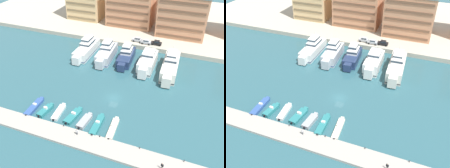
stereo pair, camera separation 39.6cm
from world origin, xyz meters
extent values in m
plane|color=#2D5B66|center=(0.00, 0.00, 0.00)|extent=(400.00, 400.00, 0.00)
cube|color=#BCB29E|center=(0.00, 67.56, 0.85)|extent=(180.00, 70.00, 1.70)
cube|color=#A8A399|center=(0.00, -18.30, 0.33)|extent=(120.00, 5.20, 0.65)
cube|color=white|center=(-19.13, 21.77, 1.74)|extent=(5.11, 15.23, 3.47)
cube|color=white|center=(-18.91, 13.15, 1.82)|extent=(2.66, 2.43, 2.95)
cube|color=#192347|center=(-19.13, 21.77, 0.61)|extent=(5.16, 15.39, 0.24)
cube|color=white|center=(-19.16, 22.90, 4.23)|extent=(3.85, 6.44, 1.51)
cube|color=#233342|center=(-19.16, 22.90, 4.38)|extent=(3.90, 6.51, 0.54)
cube|color=white|center=(-19.16, 22.90, 5.66)|extent=(3.00, 5.02, 1.36)
cube|color=#233342|center=(-19.16, 22.90, 5.80)|extent=(3.04, 5.07, 0.49)
cylinder|color=silver|center=(-19.18, 23.85, 7.24)|extent=(0.16, 0.16, 1.80)
cube|color=white|center=(-19.33, 29.77, 0.96)|extent=(4.04, 1.00, 0.20)
cube|color=silver|center=(-10.81, 21.22, 1.84)|extent=(5.84, 13.80, 3.68)
cube|color=silver|center=(-10.19, 13.44, 1.93)|extent=(2.81, 2.60, 3.12)
cube|color=#334C7F|center=(-10.81, 21.22, 0.64)|extent=(5.90, 13.93, 0.24)
cube|color=white|center=(-10.89, 22.22, 4.37)|extent=(4.17, 5.93, 1.38)
cube|color=#233342|center=(-10.89, 22.22, 4.51)|extent=(4.22, 5.99, 0.50)
cube|color=white|center=(-10.89, 22.22, 5.78)|extent=(3.25, 4.63, 1.44)
cube|color=#233342|center=(-10.89, 22.22, 5.92)|extent=(3.29, 4.67, 0.52)
cylinder|color=silver|center=(-10.96, 23.07, 7.40)|extent=(0.16, 0.16, 1.80)
cube|color=silver|center=(-11.39, 28.37, 1.01)|extent=(4.13, 1.22, 0.20)
cube|color=navy|center=(-3.55, 21.95, 1.50)|extent=(5.75, 12.68, 3.01)
cube|color=navy|center=(-2.86, 14.81, 1.58)|extent=(2.73, 2.53, 2.56)
cube|color=#334C7F|center=(-3.55, 21.95, 0.53)|extent=(5.81, 12.81, 0.24)
cube|color=white|center=(-3.64, 22.87, 3.79)|extent=(4.06, 5.49, 1.56)
cube|color=#233342|center=(-3.64, 22.87, 3.95)|extent=(4.11, 5.54, 0.56)
cube|color=white|center=(-3.64, 22.87, 5.32)|extent=(3.17, 4.28, 1.50)
cube|color=#233342|center=(-3.64, 22.87, 5.47)|extent=(3.21, 4.32, 0.54)
cylinder|color=silver|center=(-3.71, 23.64, 6.97)|extent=(0.16, 0.16, 1.80)
cube|color=navy|center=(-4.19, 28.52, 0.83)|extent=(3.97, 1.27, 0.20)
cube|color=white|center=(4.69, 20.34, 2.05)|extent=(5.28, 12.85, 4.10)
cube|color=white|center=(4.93, 12.90, 2.15)|extent=(2.76, 2.52, 3.49)
cube|color=black|center=(4.69, 20.34, 0.72)|extent=(5.33, 12.98, 0.24)
cube|color=white|center=(4.66, 21.29, 4.95)|extent=(3.97, 5.46, 1.69)
cube|color=#233342|center=(4.66, 21.29, 5.12)|extent=(4.02, 5.51, 0.61)
cylinder|color=silver|center=(4.63, 22.09, 6.69)|extent=(0.16, 0.16, 1.80)
cube|color=white|center=(4.47, 27.14, 1.13)|extent=(4.16, 1.03, 0.20)
cube|color=silver|center=(12.48, 20.12, 1.97)|extent=(5.79, 16.47, 3.94)
cube|color=silver|center=(12.99, 10.93, 2.07)|extent=(2.82, 2.59, 3.35)
cube|color=black|center=(12.48, 20.12, 0.69)|extent=(5.85, 16.63, 0.24)
cube|color=white|center=(12.41, 21.34, 4.82)|extent=(4.19, 7.01, 1.76)
cube|color=#233342|center=(12.41, 21.34, 4.99)|extent=(4.24, 7.09, 0.63)
cube|color=white|center=(12.41, 21.34, 6.28)|extent=(3.27, 5.47, 1.16)
cube|color=#233342|center=(12.41, 21.34, 6.40)|extent=(3.31, 5.53, 0.42)
cylinder|color=silver|center=(12.35, 22.36, 7.76)|extent=(0.16, 0.16, 1.80)
cube|color=silver|center=(12.00, 28.67, 1.08)|extent=(4.20, 1.13, 0.20)
cube|color=#33569E|center=(-18.64, -12.26, 0.45)|extent=(2.18, 7.31, 0.90)
cube|color=#33569E|center=(-18.84, -8.29, 0.45)|extent=(1.05, 0.87, 0.77)
cube|color=silver|center=(-18.67, -11.72, 1.10)|extent=(1.03, 0.65, 0.41)
cube|color=#283847|center=(-18.68, -11.44, 1.17)|extent=(0.92, 0.12, 0.24)
cube|color=black|center=(-18.46, -16.05, 0.60)|extent=(0.37, 0.30, 0.60)
cube|color=teal|center=(-14.91, -12.50, 0.50)|extent=(2.29, 5.01, 1.00)
cube|color=teal|center=(-14.62, -9.73, 0.50)|extent=(1.06, 0.90, 0.85)
cube|color=silver|center=(-14.87, -12.14, 1.28)|extent=(1.04, 0.70, 0.56)
cube|color=#283847|center=(-14.84, -11.86, 1.37)|extent=(0.90, 0.17, 0.33)
cube|color=black|center=(-15.18, -15.10, 0.65)|extent=(0.39, 0.32, 0.60)
cube|color=white|center=(-11.23, -11.70, 0.41)|extent=(2.38, 6.14, 0.81)
cube|color=white|center=(-11.61, -8.39, 0.41)|extent=(1.02, 0.87, 0.69)
cube|color=black|center=(-10.87, -14.85, 0.56)|extent=(0.39, 0.32, 0.60)
cube|color=teal|center=(-6.92, -11.70, 0.45)|extent=(2.75, 5.99, 0.90)
cube|color=teal|center=(-6.55, -8.40, 0.45)|extent=(1.26, 1.08, 0.77)
cube|color=silver|center=(-6.87, -11.27, 1.18)|extent=(1.22, 0.73, 0.57)
cube|color=#283847|center=(-6.84, -10.99, 1.27)|extent=(1.06, 0.20, 0.34)
cube|color=black|center=(-7.26, -14.76, 0.60)|extent=(0.39, 0.32, 0.60)
cube|color=#9EA3A8|center=(-3.19, -12.47, 0.52)|extent=(2.36, 5.14, 1.05)
cube|color=#9EA3A8|center=(-2.95, -9.59, 0.52)|extent=(1.15, 0.97, 0.89)
cube|color=black|center=(-3.40, -15.14, 0.67)|extent=(0.38, 0.31, 0.60)
cube|color=teal|center=(0.39, -12.53, 0.52)|extent=(2.19, 7.03, 1.04)
cube|color=teal|center=(0.16, -8.72, 0.52)|extent=(1.02, 0.85, 0.89)
cube|color=silver|center=(0.36, -12.01, 1.25)|extent=(1.01, 0.66, 0.42)
cube|color=#283847|center=(0.34, -11.73, 1.31)|extent=(0.89, 0.13, 0.25)
cube|color=black|center=(0.61, -16.17, 0.67)|extent=(0.38, 0.30, 0.60)
cube|color=beige|center=(4.44, -12.11, 0.39)|extent=(2.29, 7.21, 0.79)
cube|color=beige|center=(4.07, -8.25, 0.39)|extent=(0.96, 0.81, 0.67)
cube|color=silver|center=(4.39, -11.58, 1.05)|extent=(0.95, 0.68, 0.52)
cube|color=#283847|center=(4.36, -11.30, 1.12)|extent=(0.82, 0.16, 0.31)
cube|color=black|center=(4.79, -15.82, 0.54)|extent=(0.38, 0.31, 0.60)
cube|color=#B7BCC1|center=(-3.51, 35.75, 2.42)|extent=(4.13, 1.77, 0.80)
cube|color=#B7BCC1|center=(-3.36, 35.76, 3.16)|extent=(2.13, 1.59, 0.68)
cube|color=#1E2833|center=(-3.36, 35.76, 3.16)|extent=(2.08, 1.61, 0.37)
cylinder|color=black|center=(-4.85, 34.88, 2.02)|extent=(0.64, 0.23, 0.64)
cylinder|color=black|center=(-4.88, 36.58, 2.02)|extent=(0.64, 0.23, 0.64)
cylinder|color=black|center=(-2.15, 34.93, 2.02)|extent=(0.64, 0.23, 0.64)
cylinder|color=black|center=(-2.18, 36.63, 2.02)|extent=(0.64, 0.23, 0.64)
cube|color=#B7BCC1|center=(0.26, 34.87, 2.42)|extent=(4.11, 1.72, 0.80)
cube|color=#B7BCC1|center=(0.41, 34.87, 3.16)|extent=(2.11, 1.57, 0.68)
cube|color=#1E2833|center=(0.41, 34.87, 3.16)|extent=(2.07, 1.59, 0.37)
cylinder|color=black|center=(-1.09, 34.02, 2.02)|extent=(0.64, 0.22, 0.64)
cylinder|color=black|center=(-1.10, 35.72, 2.02)|extent=(0.64, 0.22, 0.64)
cylinder|color=black|center=(1.61, 34.03, 2.02)|extent=(0.64, 0.22, 0.64)
cylinder|color=black|center=(1.60, 35.73, 2.02)|extent=(0.64, 0.22, 0.64)
cube|color=black|center=(4.23, 35.45, 2.42)|extent=(4.12, 1.75, 0.80)
cube|color=black|center=(4.38, 35.46, 3.16)|extent=(2.12, 1.59, 0.68)
cube|color=#1E2833|center=(4.38, 35.46, 3.16)|extent=(2.08, 1.60, 0.37)
cylinder|color=black|center=(2.89, 34.59, 2.02)|extent=(0.64, 0.23, 0.64)
cylinder|color=black|center=(2.87, 36.29, 2.02)|extent=(0.64, 0.23, 0.64)
cylinder|color=black|center=(5.59, 34.62, 2.02)|extent=(0.64, 0.23, 0.64)
cylinder|color=black|center=(5.57, 36.32, 2.02)|extent=(0.64, 0.23, 0.64)
cube|color=#7B6748|center=(-34.31, 47.34, 3.35)|extent=(14.60, 0.24, 0.90)
cube|color=#7B6748|center=(-34.31, 47.34, 6.67)|extent=(14.60, 0.24, 0.90)
cube|color=#7B6748|center=(-34.31, 47.34, 9.98)|extent=(14.60, 0.24, 0.90)
cube|color=tan|center=(-11.65, 54.96, 11.12)|extent=(20.05, 17.45, 18.84)
cube|color=brown|center=(-11.65, 46.14, 3.27)|extent=(18.45, 0.24, 0.90)
cube|color=brown|center=(-11.65, 46.14, 6.41)|extent=(18.45, 0.24, 0.90)
cube|color=brown|center=(-11.65, 46.14, 9.55)|extent=(18.45, 0.24, 0.90)
cube|color=brown|center=(-11.65, 46.14, 12.69)|extent=(18.45, 0.24, 0.90)
cube|color=tan|center=(11.35, 50.61, 10.05)|extent=(19.21, 15.76, 16.71)
cube|color=brown|center=(11.35, 42.64, 3.37)|extent=(17.67, 0.24, 0.90)
cube|color=brown|center=(11.35, 42.64, 6.71)|extent=(17.67, 0.24, 0.90)
cube|color=brown|center=(11.35, 42.64, 10.05)|extent=(17.67, 0.24, 0.90)
cube|color=brown|center=(11.35, 42.64, 13.40)|extent=(17.67, 0.24, 0.90)
cube|color=brown|center=(11.35, 42.64, 16.74)|extent=(17.67, 0.24, 0.90)
cylinder|color=#4C515B|center=(-2.80, -17.23, 1.09)|extent=(0.14, 0.14, 0.86)
cylinder|color=#4C515B|center=(-2.63, -17.23, 1.09)|extent=(0.14, 0.14, 0.86)
cube|color=silver|center=(-2.71, -17.23, 1.85)|extent=(0.48, 0.24, 0.66)
cylinder|color=silver|center=(-3.00, -17.23, 1.79)|extent=(0.10, 0.10, 0.66)
cylinder|color=silver|center=(-2.42, -17.23, 1.79)|extent=(0.10, 0.10, 0.66)
sphere|color=tan|center=(-2.71, -17.23, 2.30)|extent=(0.24, 0.24, 0.24)
cylinder|color=#7A6B56|center=(18.23, -19.49, 1.07)|extent=(0.14, 0.14, 0.84)
cylinder|color=#7A6B56|center=(18.08, -19.43, 1.07)|extent=(0.14, 0.14, 0.84)
cube|color=#232328|center=(18.15, -19.46, 1.81)|extent=(0.52, 0.40, 0.64)
cylinder|color=#232328|center=(18.41, -19.57, 1.76)|extent=(0.10, 0.10, 0.64)
cylinder|color=#232328|center=(17.89, -19.35, 1.76)|extent=(0.10, 0.10, 0.64)
sphere|color=#A87A5B|center=(18.15, -19.46, 2.24)|extent=(0.23, 0.23, 0.23)
cylinder|color=#2D2D33|center=(-7.15, -15.95, 0.88)|extent=(0.18, 0.18, 0.45)
sphere|color=#2D2D33|center=(-7.15, -15.95, 1.16)|extent=(0.20, 0.20, 0.20)
cylinder|color=#2D2D33|center=(2.64, -15.95, 0.88)|extent=(0.18, 0.18, 0.45)
sphere|color=#2D2D33|center=(2.64, -15.95, 1.16)|extent=(0.20, 0.20, 0.20)
cylinder|color=#2D2D33|center=(12.43, -15.95, 0.88)|extent=(0.18, 0.18, 0.45)
sphere|color=#2D2D33|center=(12.43, -15.95, 1.16)|extent=(0.20, 0.20, 0.20)
cylinder|color=#2D2D33|center=(22.22, -15.95, 0.88)|extent=(0.18, 0.18, 0.45)
sphere|color=#2D2D33|center=(22.22, -15.95, 1.16)|extent=(0.20, 0.20, 0.20)
camera|label=1|loc=(20.32, -53.41, 44.53)|focal=40.00mm
camera|label=2|loc=(20.69, -53.26, 44.53)|focal=40.00mm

